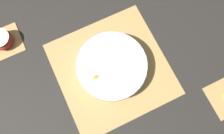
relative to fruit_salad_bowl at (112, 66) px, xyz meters
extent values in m
plane|color=black|center=(0.00, 0.00, -0.04)|extent=(6.00, 6.00, 0.00)
cube|color=#A8844C|center=(0.00, 0.00, -0.04)|extent=(0.42, 0.42, 0.01)
cube|color=brown|center=(-0.16, 0.00, -0.04)|extent=(0.01, 0.41, 0.00)
cube|color=brown|center=(-0.11, 0.00, -0.04)|extent=(0.01, 0.41, 0.00)
cube|color=brown|center=(-0.05, 0.00, -0.04)|extent=(0.01, 0.41, 0.00)
cube|color=brown|center=(0.00, 0.00, -0.04)|extent=(0.01, 0.41, 0.00)
cube|color=brown|center=(0.05, 0.00, -0.04)|extent=(0.01, 0.41, 0.00)
cube|color=brown|center=(0.11, 0.00, -0.04)|extent=(0.01, 0.41, 0.00)
cube|color=brown|center=(0.16, 0.00, -0.04)|extent=(0.01, 0.41, 0.00)
cube|color=brown|center=(0.31, -0.29, -0.04)|extent=(0.00, 0.13, 0.00)
cube|color=#A8844C|center=(-0.35, 0.29, -0.04)|extent=(0.14, 0.14, 0.01)
cube|color=brown|center=(-0.36, 0.29, -0.04)|extent=(0.00, 0.13, 0.00)
cube|color=brown|center=(-0.33, 0.29, -0.04)|extent=(0.00, 0.13, 0.00)
cube|color=brown|center=(-0.31, 0.29, -0.04)|extent=(0.00, 0.13, 0.00)
cylinder|color=silver|center=(0.00, 0.00, 0.00)|extent=(0.26, 0.26, 0.06)
torus|color=silver|center=(0.00, 0.00, 0.02)|extent=(0.27, 0.27, 0.01)
cylinder|color=#F7EFC6|center=(0.05, 0.05, 0.01)|extent=(0.03, 0.03, 0.01)
cylinder|color=#F7EFC6|center=(-0.06, 0.07, 0.00)|extent=(0.03, 0.03, 0.01)
cylinder|color=#F7EFC6|center=(0.09, 0.01, -0.02)|extent=(0.02, 0.02, 0.01)
cylinder|color=#F7EFC6|center=(0.03, -0.09, 0.00)|extent=(0.03, 0.03, 0.01)
cylinder|color=#F7EFC6|center=(0.01, 0.03, -0.02)|extent=(0.03, 0.03, 0.01)
cylinder|color=#F7EFC6|center=(-0.06, 0.01, 0.01)|extent=(0.03, 0.03, 0.01)
cylinder|color=#F7EFC6|center=(-0.02, 0.05, 0.01)|extent=(0.02, 0.02, 0.01)
cube|color=white|center=(0.08, 0.03, 0.00)|extent=(0.02, 0.02, 0.02)
cube|color=white|center=(-0.05, -0.08, 0.00)|extent=(0.02, 0.02, 0.02)
cube|color=white|center=(-0.05, 0.05, 0.01)|extent=(0.02, 0.02, 0.02)
cube|color=white|center=(0.05, -0.05, -0.02)|extent=(0.03, 0.03, 0.03)
cube|color=white|center=(0.04, -0.08, -0.02)|extent=(0.03, 0.03, 0.03)
cube|color=white|center=(0.04, 0.07, -0.02)|extent=(0.03, 0.03, 0.03)
cube|color=white|center=(0.04, 0.02, 0.01)|extent=(0.03, 0.03, 0.03)
cube|color=white|center=(0.03, -0.01, -0.02)|extent=(0.03, 0.03, 0.03)
ellipsoid|color=orange|center=(-0.08, -0.02, 0.02)|extent=(0.03, 0.02, 0.01)
ellipsoid|color=red|center=(0.00, 0.11, 0.00)|extent=(0.03, 0.02, 0.01)
ellipsoid|color=red|center=(-0.01, -0.07, 0.00)|extent=(0.04, 0.02, 0.02)
ellipsoid|color=orange|center=(-0.02, -0.01, 0.00)|extent=(0.03, 0.02, 0.01)
ellipsoid|color=#B72D23|center=(-0.35, 0.29, -0.01)|extent=(0.09, 0.09, 0.05)
camera|label=1|loc=(-0.09, -0.19, 0.80)|focal=35.00mm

